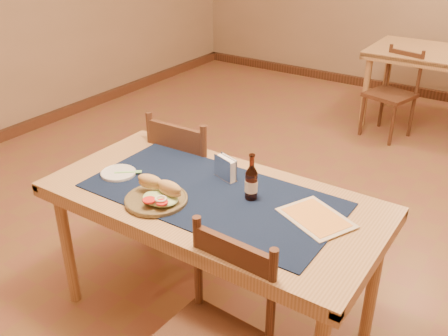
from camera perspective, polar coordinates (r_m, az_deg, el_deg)
The scene contains 12 objects.
room at distance 2.76m, azimuth 8.43°, elevation 15.87°, with size 6.04×7.04×2.84m.
main_table at distance 2.38m, azimuth -1.34°, elevation -4.82°, with size 1.60×0.80×0.75m.
placemat at distance 2.34m, azimuth -1.37°, elevation -3.05°, with size 1.20×0.60×0.01m, color #0D1832.
baseboard at distance 3.30m, azimuth 6.84°, elevation -7.72°, with size 6.00×7.00×0.10m.
chair_main_far at distance 3.03m, azimuth -3.53°, elevation -1.35°, with size 0.44×0.44×0.93m.
chair_back_near at distance 4.97m, azimuth 18.71°, elevation 8.23°, with size 0.47×0.47×0.83m.
sandwich_plate at distance 2.28m, azimuth -7.57°, elevation -3.18°, with size 0.29×0.29×0.11m.
side_plate at distance 2.56m, azimuth -11.98°, elevation -0.53°, with size 0.18×0.18×0.01m.
fork at distance 2.54m, azimuth -10.66°, elevation -0.45°, with size 0.12×0.10×0.00m.
beer_bottle at distance 2.27m, azimuth 3.14°, elevation -1.66°, with size 0.06×0.06×0.22m.
napkin_holder at distance 2.45m, azimuth 0.17°, elevation -0.05°, with size 0.14×0.09×0.12m.
menu_card at distance 2.20m, azimuth 10.49°, elevation -5.61°, with size 0.37×0.33×0.01m.
Camera 1 is at (1.17, -2.44, 1.94)m, focal length 40.00 mm.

